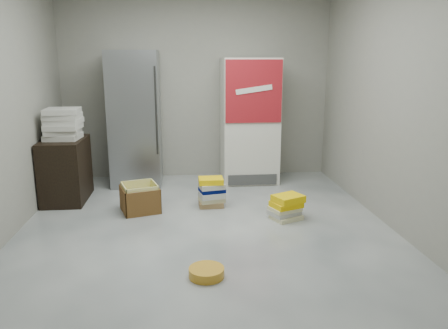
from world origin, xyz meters
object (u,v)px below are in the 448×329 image
at_px(steel_fridge, 135,119).
at_px(wood_shelf, 66,170).
at_px(cardboard_box, 140,200).
at_px(coke_cooler, 249,120).
at_px(phonebook_stack_main, 211,192).

distance_m(steel_fridge, wood_shelf, 1.23).
distance_m(steel_fridge, cardboard_box, 1.50).
bearing_deg(wood_shelf, steel_fridge, 41.31).
distance_m(coke_cooler, phonebook_stack_main, 1.51).
height_order(coke_cooler, cardboard_box, coke_cooler).
xyz_separation_m(steel_fridge, coke_cooler, (1.65, -0.01, -0.05)).
xyz_separation_m(coke_cooler, wood_shelf, (-2.48, -0.72, -0.50)).
xyz_separation_m(wood_shelf, cardboard_box, (0.97, -0.52, -0.26)).
relative_size(coke_cooler, wood_shelf, 2.25).
distance_m(wood_shelf, cardboard_box, 1.13).
height_order(wood_shelf, cardboard_box, wood_shelf).
bearing_deg(steel_fridge, coke_cooler, -0.18).
height_order(steel_fridge, wood_shelf, steel_fridge).
height_order(steel_fridge, cardboard_box, steel_fridge).
distance_m(wood_shelf, phonebook_stack_main, 1.90).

